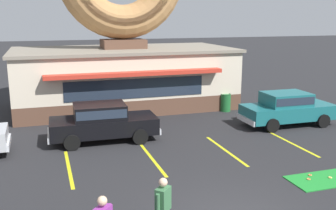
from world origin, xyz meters
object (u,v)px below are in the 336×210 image
car_teal (287,107)px  pedestrian_hooded_kid (163,207)px  trash_bin (226,102)px  car_black (102,121)px

car_teal → pedestrian_hooded_kid: bearing=-138.1°
pedestrian_hooded_kid → car_teal: bearing=41.9°
car_teal → trash_bin: size_ratio=4.71×
pedestrian_hooded_kid → trash_bin: (7.08, 11.23, -0.36)m
car_teal → pedestrian_hooded_kid: car_teal is taller
car_black → car_teal: bearing=-1.6°
car_teal → car_black: bearing=178.4°
pedestrian_hooded_kid → trash_bin: pedestrian_hooded_kid is taller
car_teal → pedestrian_hooded_kid: size_ratio=2.92×
pedestrian_hooded_kid → car_black: bearing=91.4°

